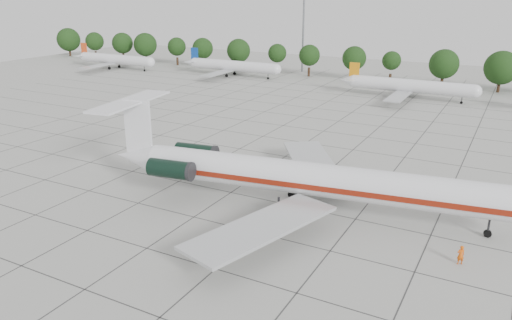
{
  "coord_description": "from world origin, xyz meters",
  "views": [
    {
      "loc": [
        29.91,
        -49.03,
        24.08
      ],
      "look_at": [
        1.66,
        3.49,
        3.5
      ],
      "focal_mm": 35.0,
      "sensor_mm": 36.0,
      "label": 1
    }
  ],
  "objects_px": {
    "ground_crew": "(461,255)",
    "bg_airliner_a": "(116,59)",
    "main_airliner": "(293,176)",
    "floodlight_mast": "(303,23)",
    "bg_airliner_c": "(410,86)",
    "bg_airliner_b": "(233,66)"
  },
  "relations": [
    {
      "from": "ground_crew",
      "to": "bg_airliner_a",
      "type": "relative_size",
      "value": 0.07
    },
    {
      "from": "main_airliner",
      "to": "floodlight_mast",
      "type": "xyz_separation_m",
      "value": [
        -38.64,
        92.73,
        10.3
      ]
    },
    {
      "from": "bg_airliner_a",
      "to": "main_airliner",
      "type": "bearing_deg",
      "value": -37.14
    },
    {
      "from": "ground_crew",
      "to": "floodlight_mast",
      "type": "relative_size",
      "value": 0.07
    },
    {
      "from": "ground_crew",
      "to": "bg_airliner_c",
      "type": "relative_size",
      "value": 0.07
    },
    {
      "from": "ground_crew",
      "to": "bg_airliner_c",
      "type": "height_order",
      "value": "bg_airliner_c"
    },
    {
      "from": "main_airliner",
      "to": "ground_crew",
      "type": "distance_m",
      "value": 19.34
    },
    {
      "from": "main_airliner",
      "to": "bg_airliner_c",
      "type": "bearing_deg",
      "value": 82.62
    },
    {
      "from": "bg_airliner_c",
      "to": "floodlight_mast",
      "type": "height_order",
      "value": "floodlight_mast"
    },
    {
      "from": "main_airliner",
      "to": "floodlight_mast",
      "type": "relative_size",
      "value": 1.88
    },
    {
      "from": "bg_airliner_a",
      "to": "ground_crew",
      "type": "bearing_deg",
      "value": -33.62
    },
    {
      "from": "main_airliner",
      "to": "ground_crew",
      "type": "height_order",
      "value": "main_airliner"
    },
    {
      "from": "bg_airliner_a",
      "to": "floodlight_mast",
      "type": "height_order",
      "value": "floodlight_mast"
    },
    {
      "from": "main_airliner",
      "to": "ground_crew",
      "type": "relative_size",
      "value": 25.51
    },
    {
      "from": "bg_airliner_b",
      "to": "floodlight_mast",
      "type": "height_order",
      "value": "floodlight_mast"
    },
    {
      "from": "main_airliner",
      "to": "floodlight_mast",
      "type": "height_order",
      "value": "floodlight_mast"
    },
    {
      "from": "bg_airliner_c",
      "to": "bg_airliner_a",
      "type": "bearing_deg",
      "value": 178.64
    },
    {
      "from": "bg_airliner_c",
      "to": "floodlight_mast",
      "type": "distance_m",
      "value": 46.22
    },
    {
      "from": "main_airliner",
      "to": "ground_crew",
      "type": "xyz_separation_m",
      "value": [
        18.7,
        -3.87,
        -3.04
      ]
    },
    {
      "from": "bg_airliner_c",
      "to": "bg_airliner_b",
      "type": "bearing_deg",
      "value": 171.59
    },
    {
      "from": "bg_airliner_c",
      "to": "floodlight_mast",
      "type": "relative_size",
      "value": 1.11
    },
    {
      "from": "main_airliner",
      "to": "ground_crew",
      "type": "bearing_deg",
      "value": -20.19
    }
  ]
}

